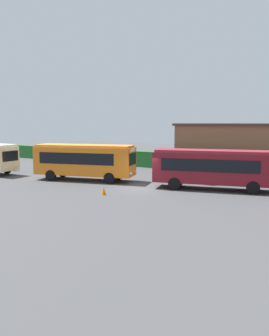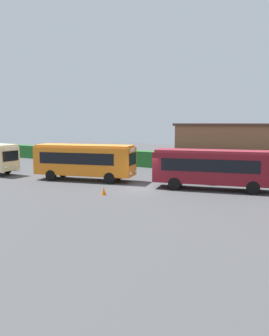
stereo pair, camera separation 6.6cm
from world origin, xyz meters
TOP-DOWN VIEW (x-y plane):
  - ground_plane at (0.00, 0.00)m, footprint 107.01×107.01m
  - bus_orange at (-6.61, 0.64)m, footprint 9.59×4.89m
  - bus_maroon at (5.08, 2.52)m, footprint 9.82×4.67m
  - person_left at (-17.66, 1.46)m, footprint 0.47×0.41m
  - person_center at (-5.11, 3.12)m, footprint 0.44×0.34m
  - person_right at (3.74, 4.30)m, footprint 0.45×0.48m
  - hedge_row at (0.00, 12.12)m, footprint 65.51×1.34m
  - depot_building at (2.18, 17.88)m, footprint 12.66×7.52m
  - traffic_cone at (-1.16, -3.75)m, footprint 0.36×0.36m

SIDE VIEW (x-z plane):
  - ground_plane at x=0.00m, z-range 0.00..0.00m
  - traffic_cone at x=-1.16m, z-range 0.00..0.60m
  - person_left at x=-17.66m, z-range 0.04..1.69m
  - person_center at x=-5.11m, z-range 0.05..1.78m
  - person_right at x=3.74m, z-range 0.05..1.81m
  - hedge_row at x=0.00m, z-range 0.00..1.89m
  - bus_maroon at x=5.08m, z-range 0.24..3.41m
  - bus_orange at x=-6.61m, z-range 0.24..3.54m
  - depot_building at x=2.18m, z-range 0.01..5.24m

